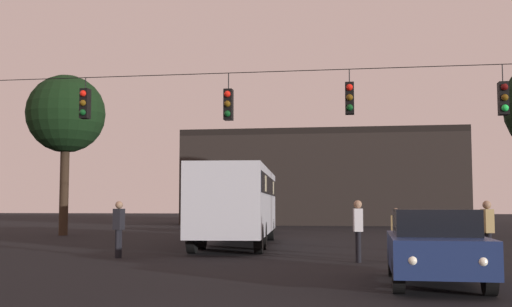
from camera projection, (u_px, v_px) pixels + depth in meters
The scene contains 11 objects.
ground_plane at pixel (314, 237), 32.05m from camera, with size 168.00×168.00×0.00m, color black.
overhead_signal_span at pixel (286, 136), 19.04m from camera, with size 19.88×0.44×6.40m.
city_bus at pixel (238, 198), 25.32m from camera, with size 3.38×11.17×3.00m.
car_near_right at pixel (435, 245), 12.88m from camera, with size 1.91×4.38×1.52m.
car_far_left at pixel (253, 219), 36.15m from camera, with size 1.87×4.36×1.52m.
pedestrian_crossing_left at pixel (119, 226), 19.40m from camera, with size 0.27×0.38×1.72m.
pedestrian_crossing_center at pixel (396, 232), 17.79m from camera, with size 0.30×0.40×1.52m.
pedestrian_crossing_right at pixel (358, 227), 17.90m from camera, with size 0.28×0.38×1.74m.
pedestrian_near_bus at pixel (488, 228), 17.22m from camera, with size 0.31×0.40×1.73m.
corner_building at pixel (324, 179), 54.39m from camera, with size 22.46×11.21×7.61m.
tree_behind_building at pixel (66, 115), 34.03m from camera, with size 4.17×4.17×8.56m.
Camera 1 is at (2.01, -7.86, 1.61)m, focal length 44.62 mm.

